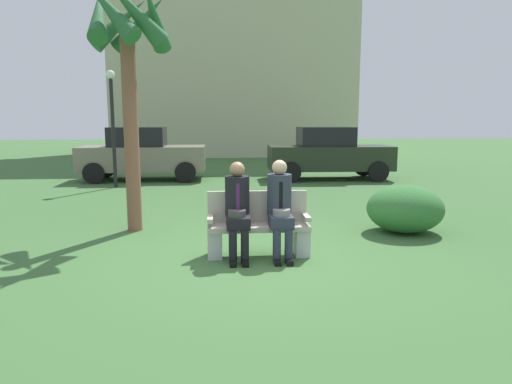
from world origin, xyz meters
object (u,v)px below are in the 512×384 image
palm_tree_tall (127,43)px  shrub_near_bench (405,209)px  building_backdrop (233,40)px  street_lamp (112,116)px  seated_man_right (280,204)px  seated_man_left (238,206)px  parked_car_far (329,153)px  parked_car_near (142,154)px  park_bench (258,227)px

palm_tree_tall → shrub_near_bench: 5.40m
building_backdrop → street_lamp: bearing=-105.8°
seated_man_right → street_lamp: 8.06m
palm_tree_tall → street_lamp: size_ratio=1.27×
seated_man_left → parked_car_far: (3.32, 8.31, 0.10)m
parked_car_near → street_lamp: size_ratio=1.20×
seated_man_right → street_lamp: size_ratio=0.42×
seated_man_right → palm_tree_tall: bearing=142.6°
seated_man_right → building_backdrop: bearing=89.7°
shrub_near_bench → park_bench: bearing=-157.1°
park_bench → seated_man_left: seated_man_left is taller
seated_man_right → building_backdrop: 21.46m
palm_tree_tall → park_bench: bearing=-39.2°
seated_man_left → building_backdrop: (0.71, 20.72, 5.62)m
shrub_near_bench → parked_car_far: size_ratio=0.33×
shrub_near_bench → building_backdrop: 20.50m
palm_tree_tall → parked_car_far: (5.03, 6.54, -2.31)m
shrub_near_bench → building_backdrop: building_backdrop is taller
shrub_near_bench → street_lamp: bearing=136.3°
parked_car_near → building_backdrop: size_ratio=0.30×
park_bench → street_lamp: 7.88m
street_lamp → building_backdrop: 14.88m
seated_man_left → palm_tree_tall: palm_tree_tall is taller
parked_car_far → shrub_near_bench: bearing=-93.3°
street_lamp → palm_tree_tall: bearing=-74.6°
parked_car_near → street_lamp: street_lamp is taller
seated_man_right → parked_car_far: (2.73, 8.30, 0.09)m
park_bench → seated_man_right: seated_man_right is taller
park_bench → street_lamp: street_lamp is taller
seated_man_left → palm_tree_tall: 3.44m
park_bench → palm_tree_tall: palm_tree_tall is taller
palm_tree_tall → parked_car_near: 7.28m
seated_man_right → street_lamp: (-3.75, 7.02, 1.27)m
shrub_near_bench → parked_car_far: (0.40, 7.08, 0.43)m
park_bench → seated_man_right: size_ratio=1.05×
palm_tree_tall → street_lamp: (-1.44, 5.26, -1.12)m
palm_tree_tall → building_backdrop: 19.38m
park_bench → seated_man_right: 0.47m
parked_car_far → park_bench: bearing=-110.3°
seated_man_right → street_lamp: street_lamp is taller
seated_man_left → seated_man_right: bearing=0.2°
street_lamp → building_backdrop: (3.87, 13.70, 4.34)m
parked_car_near → street_lamp: 2.05m
building_backdrop → palm_tree_tall: bearing=-97.3°
park_bench → parked_car_near: bearing=109.1°
building_backdrop → seated_man_left: bearing=-92.0°
street_lamp → building_backdrop: bearing=74.2°
seated_man_right → shrub_near_bench: (2.32, 1.22, -0.35)m
building_backdrop → parked_car_near: bearing=-105.5°
seated_man_right → building_backdrop: building_backdrop is taller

